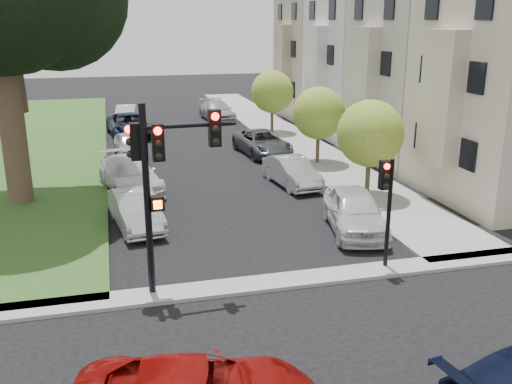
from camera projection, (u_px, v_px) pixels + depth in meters
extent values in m
plane|color=black|center=(302.00, 315.00, 15.32)|extent=(140.00, 140.00, 0.00)
cube|color=#2F541E|center=(40.00, 146.00, 35.40)|extent=(8.00, 44.00, 0.12)
cube|color=slate|center=(282.00, 134.00, 39.15)|extent=(3.50, 44.00, 0.12)
cube|color=slate|center=(281.00, 282.00, 17.15)|extent=(60.00, 1.00, 0.12)
cube|color=gray|center=(441.00, 98.00, 23.48)|extent=(0.70, 2.20, 5.50)
cube|color=black|center=(450.00, 74.00, 23.26)|extent=(0.08, 3.60, 6.00)
cube|color=#B1AC98|center=(429.00, 69.00, 31.20)|extent=(7.00, 7.40, 10.00)
cube|color=#B1AC98|center=(364.00, 80.00, 30.43)|extent=(0.70, 2.20, 5.50)
cube|color=black|center=(370.00, 61.00, 30.21)|extent=(0.08, 3.60, 6.00)
cube|color=silver|center=(370.00, 60.00, 38.16)|extent=(7.00, 7.40, 10.00)
cube|color=silver|center=(315.00, 69.00, 37.38)|extent=(0.70, 2.20, 5.50)
cube|color=black|center=(320.00, 53.00, 37.17)|extent=(0.08, 3.60, 6.00)
cube|color=tan|center=(329.00, 54.00, 45.11)|extent=(7.00, 7.40, 10.00)
cube|color=tan|center=(282.00, 61.00, 44.34)|extent=(0.70, 2.20, 5.50)
cube|color=black|center=(286.00, 48.00, 44.12)|extent=(0.08, 3.60, 6.00)
cylinder|color=#4D3124|center=(11.00, 116.00, 23.55)|extent=(1.04, 1.04, 7.56)
cylinder|color=#4D3124|center=(368.00, 175.00, 25.11)|extent=(0.21, 0.21, 2.08)
sphere|color=olive|center=(370.00, 133.00, 24.57)|extent=(2.91, 2.91, 2.91)
cylinder|color=#4D3124|center=(318.00, 146.00, 30.99)|extent=(0.20, 0.20, 2.02)
sphere|color=olive|center=(319.00, 113.00, 30.46)|extent=(2.82, 2.82, 2.82)
cylinder|color=#4D3124|center=(272.00, 119.00, 39.37)|extent=(0.21, 0.21, 2.06)
sphere|color=olive|center=(272.00, 92.00, 38.83)|extent=(2.89, 2.89, 2.89)
cylinder|color=black|center=(148.00, 204.00, 15.65)|extent=(0.20, 0.20, 5.53)
cylinder|color=black|center=(187.00, 125.00, 15.31)|extent=(2.34, 0.23, 0.13)
cube|color=black|center=(158.00, 142.00, 15.24)|extent=(0.33, 0.29, 1.01)
cube|color=black|center=(215.00, 128.00, 15.52)|extent=(0.33, 0.29, 1.01)
cube|color=black|center=(135.00, 142.00, 15.35)|extent=(0.29, 0.33, 1.01)
sphere|color=#FF0C05|center=(158.00, 131.00, 14.99)|extent=(0.21, 0.21, 0.21)
sphere|color=black|center=(159.00, 156.00, 15.19)|extent=(0.21, 0.21, 0.21)
cube|color=black|center=(157.00, 203.00, 15.71)|extent=(0.38, 0.28, 0.40)
cube|color=#FF5905|center=(158.00, 205.00, 15.57)|extent=(0.23, 0.03, 0.23)
cylinder|color=black|center=(389.00, 216.00, 17.68)|extent=(0.14, 0.14, 3.59)
cube|color=black|center=(384.00, 175.00, 17.24)|extent=(0.30, 0.26, 0.90)
sphere|color=#FF0C05|center=(387.00, 166.00, 17.02)|extent=(0.19, 0.19, 0.19)
imported|color=silver|center=(355.00, 211.00, 21.19)|extent=(2.81, 4.98, 1.60)
imported|color=#999BA0|center=(292.00, 172.00, 27.08)|extent=(1.95, 4.31, 1.37)
imported|color=#3F4247|center=(262.00, 143.00, 33.34)|extent=(2.87, 5.30, 1.41)
imported|color=#999BA0|center=(217.00, 111.00, 44.77)|extent=(2.37, 5.20, 1.47)
imported|color=#999BA0|center=(136.00, 210.00, 21.63)|extent=(2.09, 4.36, 1.38)
imported|color=silver|center=(130.00, 175.00, 26.26)|extent=(3.17, 5.62, 1.54)
imported|color=#999BA0|center=(130.00, 144.00, 33.00)|extent=(1.97, 4.10, 1.35)
imported|color=black|center=(129.00, 125.00, 38.56)|extent=(3.09, 5.74, 1.53)
imported|color=silver|center=(126.00, 115.00, 43.33)|extent=(1.99, 4.28, 1.36)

